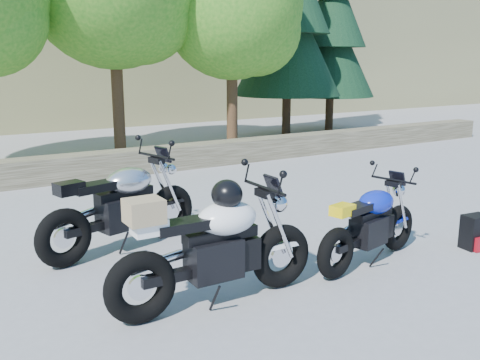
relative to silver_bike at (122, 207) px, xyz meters
name	(u,v)px	position (x,y,z in m)	size (l,w,h in m)	color
ground	(270,260)	(1.34, -1.24, -0.55)	(90.00, 90.00, 0.00)	gray
stone_wall	(116,163)	(1.34, 4.26, -0.30)	(22.00, 0.55, 0.50)	#4B4432
tree_decid_right	(237,10)	(5.04, 5.70, 2.95)	(3.54, 3.54, 5.41)	#382314
conifer_near	(288,11)	(7.54, 6.96, 3.13)	(3.17, 3.17, 7.06)	#382314
conifer_far	(332,29)	(9.74, 7.56, 2.72)	(2.82, 2.82, 6.27)	#382314
silver_bike	(122,207)	(0.00, 0.00, 0.00)	(2.20, 0.86, 1.12)	black
white_bike	(215,245)	(0.24, -1.91, 0.05)	(2.19, 0.69, 1.21)	black
blue_bike	(370,225)	(2.28, -1.90, -0.09)	(1.83, 0.66, 0.93)	black
backpack	(476,232)	(3.75, -2.23, -0.34)	(0.34, 0.30, 0.43)	black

